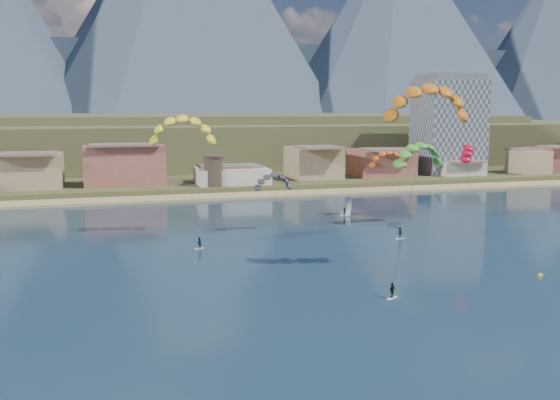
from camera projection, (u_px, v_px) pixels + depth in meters
name	position (u px, v px, depth m)	size (l,w,h in m)	color
ground	(371.00, 347.00, 61.08)	(2400.00, 2400.00, 0.00)	#0E1F32
beach	(200.00, 197.00, 161.77)	(2200.00, 12.00, 0.90)	tan
land	(125.00, 133.00, 593.23)	(2200.00, 900.00, 4.00)	#4B4829
foothills	(205.00, 139.00, 286.84)	(940.00, 210.00, 18.00)	brown
mountain_ridge	(101.00, 10.00, 817.90)	(2060.00, 480.00, 400.00)	#2D394B
town	(39.00, 166.00, 164.83)	(400.00, 24.00, 12.00)	beige
apartment_tower	(449.00, 125.00, 203.53)	(20.00, 16.00, 32.00)	gray
watchtower	(214.00, 170.00, 169.86)	(5.82, 5.82, 8.60)	#47382D
kitesurfer_yellow	(183.00, 126.00, 112.59)	(13.14, 16.39, 24.14)	silver
kitesurfer_orange	(427.00, 97.00, 85.93)	(17.29, 15.41, 28.85)	silver
kitesurfer_green	(419.00, 152.00, 122.22)	(15.89, 14.17, 19.76)	silver
distant_kite_dark	(273.00, 179.00, 117.02)	(7.81, 5.81, 13.23)	#262626
distant_kite_orange	(389.00, 156.00, 132.82)	(9.03, 6.42, 16.10)	#262626
distant_kite_red	(466.00, 151.00, 118.77)	(6.45, 7.86, 17.74)	#262626
windsurfer	(345.00, 210.00, 135.53)	(2.28, 2.47, 4.04)	silver
buoy	(540.00, 276.00, 86.63)	(0.72, 0.72, 0.72)	gold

